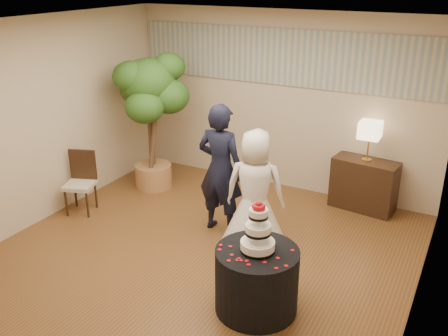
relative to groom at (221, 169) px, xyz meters
The scene contains 15 objects.
floor 1.14m from the groom, 80.98° to the right, with size 5.00×5.00×0.00m, color brown.
ceiling 2.04m from the groom, 80.98° to the right, with size 5.00×5.00×0.00m, color white.
wall_back 1.88m from the groom, 86.48° to the left, with size 5.00×0.06×2.80m, color #C6B193.
wall_front 3.24m from the groom, 88.02° to the right, with size 5.00×0.06×2.80m, color #C6B193.
wall_left 2.54m from the groom, 163.73° to the right, with size 0.06×5.00×2.80m, color #C6B193.
wall_right 2.75m from the groom, 14.96° to the right, with size 0.06×5.00×2.80m, color #C6B193.
mural_border 2.16m from the groom, 86.44° to the left, with size 4.90×0.02×0.85m, color #999D90.
groom is the anchor object (origin of this frame).
bride 0.58m from the groom, 12.34° to the right, with size 0.86×0.86×1.55m, color white.
cake_table 1.86m from the groom, 49.47° to the right, with size 0.87×0.87×0.70m, color black.
wedding_cake 1.78m from the groom, 49.47° to the right, with size 0.35×0.35×0.55m, color white, non-canonical shape.
console 2.26m from the groom, 44.78° to the left, with size 0.92×0.41×0.77m, color black.
table_lamp 2.21m from the groom, 44.78° to the left, with size 0.30×0.30×0.58m, color beige, non-canonical shape.
ficus_tree 1.83m from the groom, 155.63° to the left, with size 1.06×1.06×2.22m, color #2A551B, non-canonical shape.
side_chair 2.16m from the groom, 166.28° to the right, with size 0.42×0.44×0.91m, color black, non-canonical shape.
Camera 1 is at (2.80, -4.66, 3.36)m, focal length 40.00 mm.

